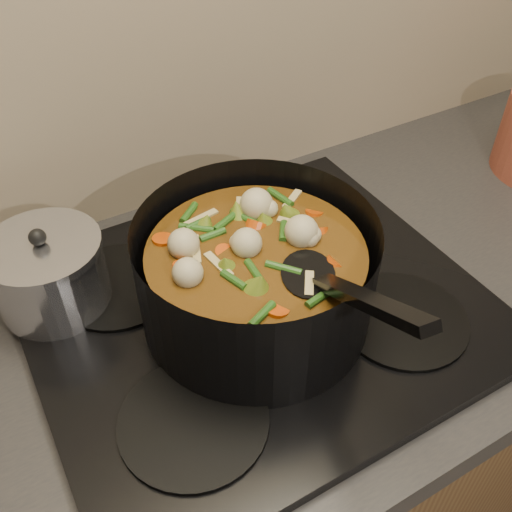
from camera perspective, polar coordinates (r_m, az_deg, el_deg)
counter at (r=1.21m, az=0.02°, el=-20.26°), size 2.64×0.64×0.91m
stovetop at (r=0.83m, az=0.03°, el=-5.13°), size 0.62×0.54×0.03m
stockpot at (r=0.75m, az=0.04°, el=-2.09°), size 0.39×0.47×0.23m
saucepan at (r=0.83m, az=-19.96°, el=-1.61°), size 0.16×0.16×0.13m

